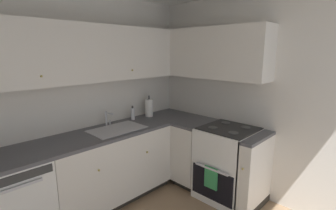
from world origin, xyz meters
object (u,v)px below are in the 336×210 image
dishwasher (12,204)px  oven_range (227,162)px  soap_bottle (133,114)px  paper_towel_roll (149,108)px

dishwasher → oven_range: oven_range is taller
soap_bottle → paper_towel_roll: size_ratio=0.62×
oven_range → paper_towel_roll: 1.29m
soap_bottle → paper_towel_roll: 0.28m
oven_range → dishwasher: bearing=155.1°
oven_range → paper_towel_roll: size_ratio=3.36×
soap_bottle → dishwasher: bearing=-173.3°
dishwasher → soap_bottle: (1.54, 0.18, 0.54)m
soap_bottle → paper_towel_roll: bearing=-4.1°
dishwasher → oven_range: 2.31m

